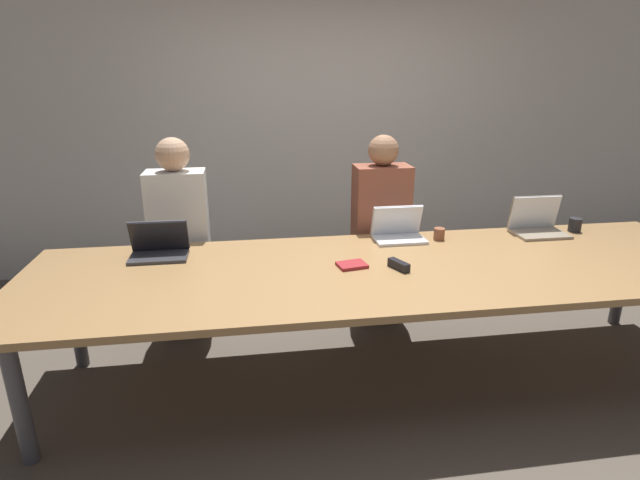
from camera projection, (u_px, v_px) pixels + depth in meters
The scene contains 12 objects.
ground_plane at pixel (385, 376), 3.17m from camera, with size 24.00×24.00×0.00m, color brown.
curtain_wall at pixel (331, 121), 4.66m from camera, with size 12.00×0.06×2.80m.
conference_table at pixel (390, 274), 2.94m from camera, with size 4.24×1.23×0.75m.
laptop_far_left at pixel (159, 246), 3.06m from camera, with size 0.35×0.23×0.23m.
person_far_left at pixel (181, 242), 3.51m from camera, with size 0.40×0.24×1.43m.
laptop_far_right at pixel (537, 223), 3.51m from camera, with size 0.36×0.26×0.26m.
cup_far_right at pixel (575, 225), 3.55m from camera, with size 0.09×0.09×0.10m.
laptop_far_center at pixel (398, 230), 3.38m from camera, with size 0.34×0.23×0.23m.
person_far_center at pixel (380, 234), 3.71m from camera, with size 0.40×0.24×1.42m.
cup_far_center at pixel (439, 234), 3.38m from camera, with size 0.07×0.07×0.08m.
stapler at pixel (399, 265), 2.88m from camera, with size 0.10×0.15×0.05m.
notebook at pixel (352, 265), 2.92m from camera, with size 0.18×0.15×0.02m.
Camera 1 is at (-0.82, -2.63, 1.84)m, focal length 28.00 mm.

